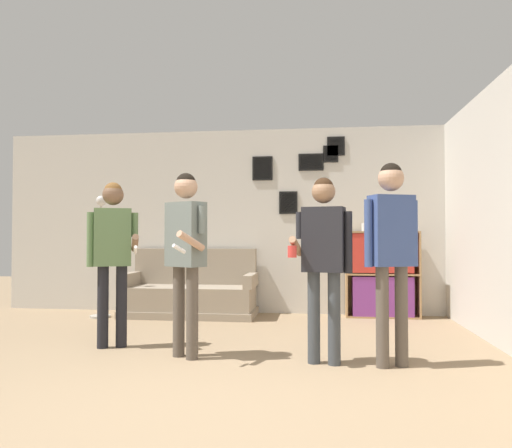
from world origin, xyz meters
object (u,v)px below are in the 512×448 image
(drinking_cup, at_px, (365,227))
(couch, at_px, (191,294))
(bookshelf, at_px, (382,274))
(person_player_foreground_left, at_px, (113,246))
(person_player_foreground_center, at_px, (185,243))
(person_watcher_holding_cup, at_px, (324,250))
(floor_lamp, at_px, (101,254))
(person_spectator_near_bookshelf, at_px, (391,240))

(drinking_cup, bearing_deg, couch, -175.51)
(bookshelf, xyz_separation_m, person_player_foreground_left, (-2.94, -2.28, 0.43))
(bookshelf, height_order, person_player_foreground_left, person_player_foreground_left)
(couch, bearing_deg, drinking_cup, 4.49)
(person_player_foreground_center, xyz_separation_m, person_watcher_holding_cup, (1.26, -0.07, -0.05))
(bookshelf, relative_size, person_player_foreground_left, 0.72)
(bookshelf, distance_m, floor_lamp, 3.91)
(bookshelf, bearing_deg, person_spectator_near_bookshelf, -95.31)
(drinking_cup, bearing_deg, bookshelf, -0.21)
(person_player_foreground_left, xyz_separation_m, person_spectator_near_bookshelf, (2.69, -0.42, 0.06))
(couch, height_order, person_player_foreground_center, person_player_foreground_center)
(person_spectator_near_bookshelf, height_order, drinking_cup, person_spectator_near_bookshelf)
(person_player_foreground_center, distance_m, person_spectator_near_bookshelf, 1.84)
(person_watcher_holding_cup, distance_m, drinking_cup, 2.75)
(couch, relative_size, person_spectator_near_bookshelf, 1.06)
(floor_lamp, height_order, person_watcher_holding_cup, floor_lamp)
(bookshelf, relative_size, drinking_cup, 10.44)
(couch, xyz_separation_m, person_player_foreground_center, (0.58, -2.41, 0.75))
(bookshelf, relative_size, floor_lamp, 0.71)
(bookshelf, height_order, person_player_foreground_center, person_player_foreground_center)
(couch, bearing_deg, person_watcher_holding_cup, -53.40)
(couch, height_order, floor_lamp, floor_lamp)
(bookshelf, height_order, floor_lamp, floor_lamp)
(bookshelf, height_order, person_spectator_near_bookshelf, person_spectator_near_bookshelf)
(couch, distance_m, bookshelf, 2.70)
(person_player_foreground_center, relative_size, drinking_cup, 14.94)
(couch, xyz_separation_m, person_player_foreground_left, (-0.26, -2.09, 0.72))
(couch, relative_size, person_watcher_holding_cup, 1.14)
(bookshelf, bearing_deg, person_player_foreground_left, -142.22)
(person_player_foreground_center, bearing_deg, floor_lamp, 130.25)
(bookshelf, distance_m, person_player_foreground_center, 3.37)
(couch, distance_m, person_player_foreground_center, 2.59)
(person_watcher_holding_cup, bearing_deg, couch, 126.60)
(person_watcher_holding_cup, bearing_deg, person_player_foreground_left, 169.34)
(person_player_foreground_center, xyz_separation_m, drinking_cup, (1.86, 2.60, 0.20))
(floor_lamp, xyz_separation_m, person_player_foreground_left, (0.93, -1.77, 0.15))
(person_watcher_holding_cup, distance_m, person_spectator_near_bookshelf, 0.58)
(floor_lamp, distance_m, person_player_foreground_left, 2.01)
(person_spectator_near_bookshelf, xyz_separation_m, drinking_cup, (0.02, 2.70, 0.17))
(person_player_foreground_center, bearing_deg, drinking_cup, 54.49)
(couch, height_order, bookshelf, bookshelf)
(person_watcher_holding_cup, height_order, drinking_cup, person_watcher_holding_cup)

